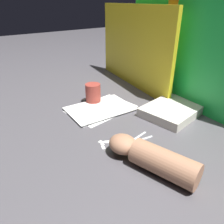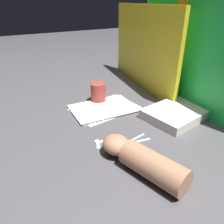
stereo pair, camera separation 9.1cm
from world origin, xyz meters
The scene contains 12 objects.
ground_plane centered at (0.00, 0.00, 0.00)m, with size 6.00×6.00×0.00m, color #4C494F.
backdrop_panel_left centered at (-0.32, 0.37, 0.23)m, with size 0.72×0.17×0.46m.
backdrop_panel_center centered at (0.03, 0.37, 0.28)m, with size 0.73×0.10×0.57m.
paper_stack centered at (-0.14, 0.01, 0.00)m, with size 0.24×0.33×0.01m.
book_closed centered at (0.11, 0.24, 0.02)m, with size 0.24×0.29×0.04m.
scissors centered at (0.16, -0.09, 0.00)m, with size 0.07×0.18×0.01m.
hand_forearm centered at (0.30, -0.11, 0.04)m, with size 0.32×0.15×0.08m.
paper_scrap_near centered at (0.10, -0.16, 0.00)m, with size 0.01×0.01×0.00m.
paper_scrap_mid centered at (0.10, -0.13, 0.00)m, with size 0.03×0.03×0.00m.
paper_scrap_far centered at (0.12, -0.17, 0.00)m, with size 0.02×0.02×0.00m.
paper_scrap_side centered at (0.09, -0.15, 0.00)m, with size 0.02×0.02×0.00m.
mug centered at (-0.22, 0.02, 0.05)m, with size 0.08×0.08×0.10m.
Camera 2 is at (0.70, -0.47, 0.47)m, focal length 35.00 mm.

